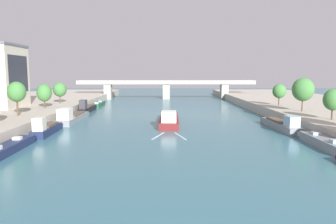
% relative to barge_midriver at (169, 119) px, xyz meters
% --- Properties ---
extents(barge_midriver, '(4.17, 19.25, 3.26)m').
position_rel_barge_midriver_xyz_m(barge_midriver, '(0.00, 0.00, 0.00)').
color(barge_midriver, maroon).
rests_on(barge_midriver, ground).
extents(wake_behind_barge, '(5.60, 5.95, 0.03)m').
position_rel_barge_midriver_xyz_m(wake_behind_barge, '(-0.20, -12.73, -0.97)').
color(wake_behind_barge, '#AAD6E0').
rests_on(wake_behind_barge, ground).
extents(moored_boat_left_second, '(2.38, 12.90, 2.25)m').
position_rel_barge_midriver_xyz_m(moored_boat_left_second, '(-21.64, -23.13, -0.38)').
color(moored_boat_left_second, '#1E284C').
rests_on(moored_boat_left_second, ground).
extents(moored_boat_left_lone, '(2.62, 11.37, 3.35)m').
position_rel_barge_midriver_xyz_m(moored_boat_left_lone, '(-21.20, -11.06, 0.01)').
color(moored_boat_left_lone, '#1E284C').
rests_on(moored_boat_left_lone, ground).
extents(moored_boat_left_downstream, '(3.24, 16.92, 3.39)m').
position_rel_barge_midriver_xyz_m(moored_boat_left_downstream, '(-20.95, 3.22, -0.01)').
color(moored_boat_left_downstream, gray).
rests_on(moored_boat_left_downstream, ground).
extents(moored_boat_left_gap_after, '(2.28, 13.08, 3.58)m').
position_rel_barge_midriver_xyz_m(moored_boat_left_gap_after, '(-21.71, 19.82, 0.07)').
color(moored_boat_left_gap_after, black).
rests_on(moored_boat_left_gap_after, ground).
extents(moored_boat_left_midway, '(2.28, 12.87, 2.12)m').
position_rel_barge_midriver_xyz_m(moored_boat_left_midway, '(-21.80, 36.09, -0.45)').
color(moored_boat_left_midway, '#235633').
rests_on(moored_boat_left_midway, ground).
extents(moored_boat_right_far, '(2.52, 12.29, 2.42)m').
position_rel_barge_midriver_xyz_m(moored_boat_right_far, '(21.51, -20.95, -0.30)').
color(moored_boat_right_far, gray).
rests_on(moored_boat_right_far, ground).
extents(moored_boat_right_near, '(2.95, 14.90, 3.12)m').
position_rel_barge_midriver_xyz_m(moored_boat_right_near, '(20.72, -7.06, -0.03)').
color(moored_boat_right_near, gray).
rests_on(moored_boat_right_near, ground).
extents(tree_left_distant, '(3.42, 3.42, 6.54)m').
position_rel_barge_midriver_xyz_m(tree_left_distant, '(-29.24, -3.79, 5.86)').
color(tree_left_distant, brown).
rests_on(tree_left_distant, quay_left).
extents(tree_left_far, '(3.40, 3.40, 5.60)m').
position_rel_barge_midriver_xyz_m(tree_left_far, '(-29.01, 9.50, 4.83)').
color(tree_left_far, brown).
rests_on(tree_left_far, quay_left).
extents(tree_left_second, '(3.59, 3.59, 5.62)m').
position_rel_barge_midriver_xyz_m(tree_left_second, '(-29.30, 21.49, 4.95)').
color(tree_left_second, brown).
rests_on(tree_left_second, quay_left).
extents(tree_right_past_mid, '(3.31, 3.31, 5.40)m').
position_rel_barge_midriver_xyz_m(tree_right_past_mid, '(28.53, -9.87, 4.78)').
color(tree_right_past_mid, brown).
rests_on(tree_right_past_mid, quay_right).
extents(tree_right_nearest, '(4.54, 4.54, 7.16)m').
position_rel_barge_midriver_xyz_m(tree_right_nearest, '(28.50, 2.17, 5.95)').
color(tree_right_nearest, brown).
rests_on(tree_right_nearest, quay_right).
extents(tree_right_second, '(3.32, 3.32, 5.44)m').
position_rel_barge_midriver_xyz_m(tree_right_second, '(28.05, 14.73, 4.88)').
color(tree_right_second, brown).
rests_on(tree_right_second, quay_right).
extents(bridge_far, '(70.62, 4.40, 7.47)m').
position_rel_barge_midriver_xyz_m(bridge_far, '(-0.13, 62.06, 3.89)').
color(bridge_far, '#9E998E').
rests_on(bridge_far, ground).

